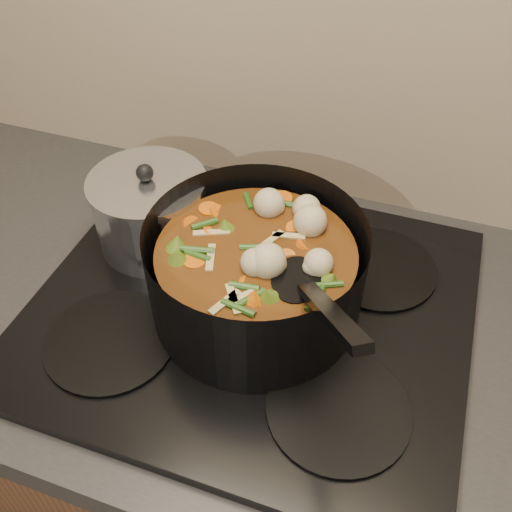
% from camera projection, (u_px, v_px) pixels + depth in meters
% --- Properties ---
extents(counter, '(2.64, 0.64, 0.91)m').
position_uv_depth(counter, '(253.00, 455.00, 1.16)').
color(counter, brown).
rests_on(counter, ground).
extents(stovetop, '(0.62, 0.54, 0.03)m').
position_uv_depth(stovetop, '(252.00, 307.00, 0.84)').
color(stovetop, black).
rests_on(stovetop, counter).
extents(stockpot, '(0.38, 0.39, 0.22)m').
position_uv_depth(stockpot, '(256.00, 274.00, 0.78)').
color(stockpot, black).
rests_on(stockpot, stovetop).
extents(saucepan, '(0.18, 0.18, 0.15)m').
position_uv_depth(saucepan, '(151.00, 211.00, 0.89)').
color(saucepan, silver).
rests_on(saucepan, stovetop).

